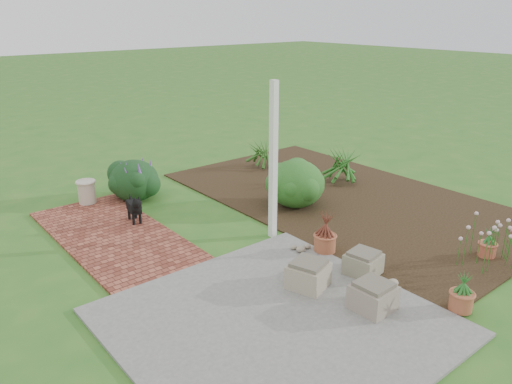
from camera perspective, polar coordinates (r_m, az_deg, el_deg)
ground at (r=7.90m, az=0.71°, el=-5.87°), size 80.00×80.00×0.00m
concrete_patio at (r=6.03m, az=2.32°, el=-14.62°), size 3.50×3.50×0.04m
brick_path at (r=8.47m, az=-16.00°, el=-4.69°), size 1.60×3.50×0.04m
garden_bed at (r=9.85m, az=10.05°, el=-0.70°), size 4.00×7.00×0.03m
veranda_post at (r=7.70m, az=1.99°, el=3.42°), size 0.10×0.10×2.50m
stone_trough_near at (r=6.30m, az=13.21°, el=-11.65°), size 0.47×0.47×0.31m
stone_trough_mid at (r=7.05m, az=12.14°, el=-8.04°), size 0.49×0.49×0.28m
stone_trough_far at (r=6.62m, az=5.99°, el=-9.48°), size 0.59×0.59×0.31m
black_dog at (r=8.68m, az=-13.72°, el=-1.64°), size 0.23×0.56×0.48m
cream_ceramic_urn at (r=9.86m, az=-18.78°, el=-0.01°), size 0.38×0.38×0.42m
evergreen_shrub at (r=9.21m, az=4.59°, el=1.10°), size 1.33×1.33×0.89m
agapanthus_clump_back at (r=10.59m, az=9.73°, el=3.45°), size 1.24×1.24×0.91m
agapanthus_clump_front at (r=11.48m, az=0.55°, el=4.73°), size 1.08×1.08×0.78m
pink_flower_patch at (r=7.78m, az=25.55°, el=-5.40°), size 1.31×1.31×0.67m
terracotta_pot_bronze at (r=7.60m, az=7.88°, el=-5.79°), size 0.40×0.40×0.26m
terracotta_pot_small_left at (r=8.15m, az=24.90°, el=-5.97°), size 0.27×0.27×0.21m
terracotta_pot_small_right at (r=6.64m, az=22.40°, el=-11.46°), size 0.36×0.36×0.23m
purple_flowering_bush at (r=9.85m, az=-13.77°, el=1.40°), size 1.17×1.17×0.80m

